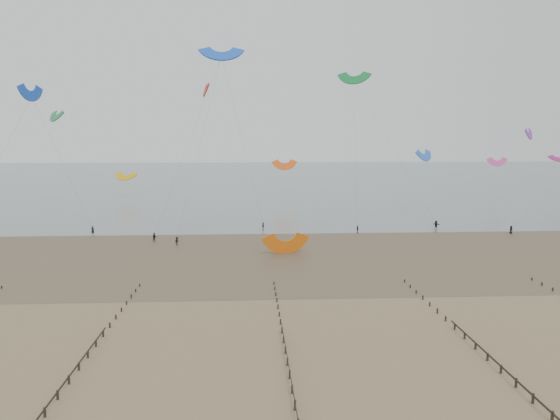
{
  "coord_description": "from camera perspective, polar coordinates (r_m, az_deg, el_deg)",
  "views": [
    {
      "loc": [
        0.78,
        -59.81,
        20.06
      ],
      "look_at": [
        5.72,
        28.0,
        8.0
      ],
      "focal_mm": 35.0,
      "sensor_mm": 36.0,
      "label": 1
    }
  ],
  "objects": [
    {
      "name": "grounded_kite",
      "position": [
        94.01,
        0.59,
        -4.51
      ],
      "size": [
        7.76,
        6.55,
        3.79
      ],
      "primitive_type": null,
      "rotation": [
        1.54,
        0.0,
        0.18
      ],
      "color": "orange",
      "rests_on": "ground"
    },
    {
      "name": "kites_airborne",
      "position": [
        151.13,
        -12.56,
        7.86
      ],
      "size": [
        220.22,
        105.12,
        35.08
      ],
      "color": "#F551B1",
      "rests_on": "ground"
    },
    {
      "name": "kitesurfers",
      "position": [
        112.15,
        7.5,
        -2.11
      ],
      "size": [
        104.15,
        16.2,
        1.85
      ],
      "color": "black",
      "rests_on": "ground"
    },
    {
      "name": "sea_and_shore",
      "position": [
        96.45,
        -6.06,
        -4.24
      ],
      "size": [
        500.0,
        665.0,
        0.03
      ],
      "color": "#475654",
      "rests_on": "ground"
    },
    {
      "name": "groynes",
      "position": [
        45.34,
        1.23,
        -17.79
      ],
      "size": [
        72.16,
        50.16,
        1.0
      ],
      "color": "black",
      "rests_on": "ground"
    },
    {
      "name": "ground",
      "position": [
        63.09,
        -3.83,
        -10.75
      ],
      "size": [
        500.0,
        500.0,
        0.0
      ],
      "primitive_type": "plane",
      "color": "brown",
      "rests_on": "ground"
    }
  ]
}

